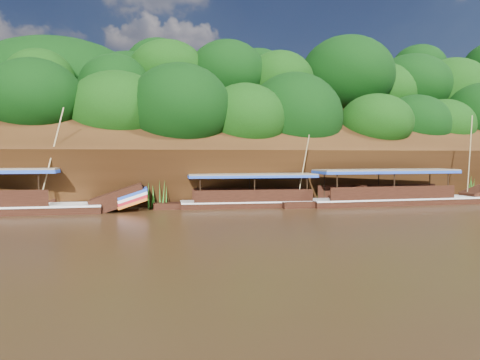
{
  "coord_description": "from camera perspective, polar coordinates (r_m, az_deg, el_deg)",
  "views": [
    {
      "loc": [
        -9.24,
        -20.98,
        3.41
      ],
      "look_at": [
        -0.31,
        7.0,
        1.84
      ],
      "focal_mm": 35.0,
      "sensor_mm": 36.0,
      "label": 1
    }
  ],
  "objects": [
    {
      "name": "ground",
      "position": [
        23.17,
        6.04,
        -5.41
      ],
      "size": [
        160.0,
        160.0,
        0.0
      ],
      "primitive_type": "plane",
      "color": "black",
      "rests_on": "ground"
    },
    {
      "name": "riverbank",
      "position": [
        44.69,
        -5.77,
        1.1
      ],
      "size": [
        120.0,
        30.06,
        19.4
      ],
      "color": "black",
      "rests_on": "ground"
    },
    {
      "name": "boat_0",
      "position": [
        34.35,
        19.59,
        -1.89
      ],
      "size": [
        15.08,
        3.23,
        6.56
      ],
      "rotation": [
        0.0,
        0.0,
        -0.07
      ],
      "color": "black",
      "rests_on": "ground"
    },
    {
      "name": "boat_1",
      "position": [
        30.96,
        3.85,
        -2.35
      ],
      "size": [
        12.74,
        3.61,
        5.11
      ],
      "rotation": [
        0.0,
        0.0,
        -0.14
      ],
      "color": "black",
      "rests_on": "ground"
    },
    {
      "name": "reeds",
      "position": [
        31.26,
        -6.48,
        -1.55
      ],
      "size": [
        50.43,
        2.33,
        2.06
      ],
      "color": "#29741D",
      "rests_on": "ground"
    }
  ]
}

